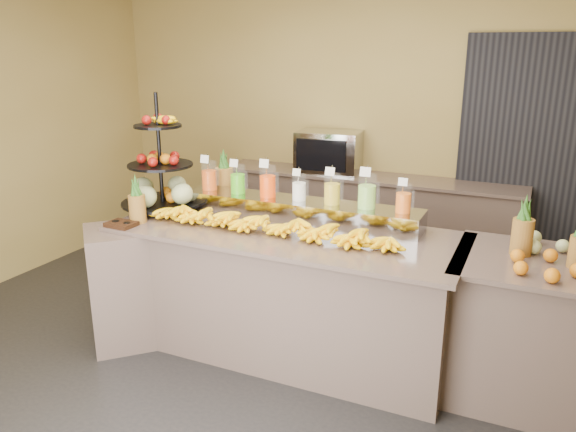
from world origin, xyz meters
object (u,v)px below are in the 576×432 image
Objects in this scene: banana_heap at (267,221)px; condiment_caddy at (121,224)px; oven_warmer at (329,152)px; fruit_stand at (166,181)px; pitcher_tray at (299,210)px; right_fruit_pile at (545,254)px.

condiment_caddy is at bearing -161.64° from banana_heap.
oven_warmer is at bearing 98.36° from banana_heap.
fruit_stand reaches higher than condiment_caddy.
pitcher_tray is 0.36m from banana_heap.
oven_warmer is at bearing 63.42° from fruit_stand.
pitcher_tray is 1.30m from condiment_caddy.
condiment_caddy is (-0.03, -0.51, -0.22)m from fruit_stand.
condiment_caddy is at bearing -171.09° from right_fruit_pile.
right_fruit_pile reaches higher than condiment_caddy.
oven_warmer is (0.71, 2.36, 0.20)m from condiment_caddy.
fruit_stand is at bearing -170.45° from pitcher_tray.
banana_heap is at bearing 18.36° from condiment_caddy.
pitcher_tray is 1.71m from right_fruit_pile.
right_fruit_pile reaches higher than pitcher_tray.
pitcher_tray is at bearing 171.60° from right_fruit_pile.
fruit_stand is at bearing 86.09° from condiment_caddy.
condiment_caddy is (-1.01, -0.34, -0.06)m from banana_heap.
fruit_stand is 4.45× the size of condiment_caddy.
banana_heap is at bearing -176.70° from right_fruit_pile.
banana_heap is 1.00m from fruit_stand.
right_fruit_pile is at bearing -48.52° from oven_warmer.
right_fruit_pile is at bearing 3.30° from banana_heap.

